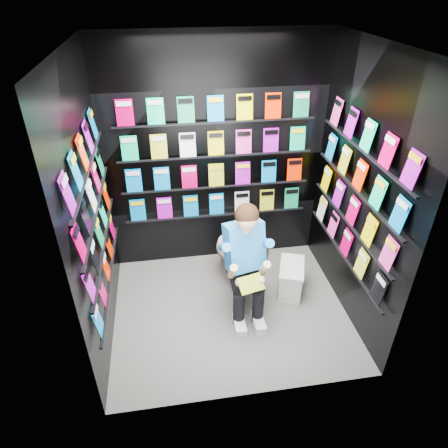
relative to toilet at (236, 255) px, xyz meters
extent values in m
plane|color=#61615E|center=(-0.15, -0.46, -0.37)|extent=(2.40, 2.40, 0.00)
plane|color=white|center=(-0.15, -0.46, 2.23)|extent=(2.40, 2.40, 0.00)
cube|color=black|center=(-0.15, 0.54, 0.93)|extent=(2.40, 0.04, 2.60)
cube|color=black|center=(-0.15, -1.46, 0.93)|extent=(2.40, 0.04, 2.60)
cube|color=black|center=(-1.35, -0.46, 0.93)|extent=(0.04, 2.00, 2.60)
cube|color=black|center=(1.05, -0.46, 0.93)|extent=(0.04, 2.00, 2.60)
imported|color=white|center=(0.00, 0.00, 0.00)|extent=(0.58, 0.83, 0.73)
cube|color=silver|center=(0.56, -0.26, -0.21)|extent=(0.36, 0.48, 0.32)
cube|color=silver|center=(0.56, -0.26, -0.03)|extent=(0.39, 0.51, 0.03)
cube|color=green|center=(0.00, -0.73, 0.21)|extent=(0.27, 0.19, 0.10)
camera|label=1|loc=(-0.69, -3.48, 2.68)|focal=32.00mm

